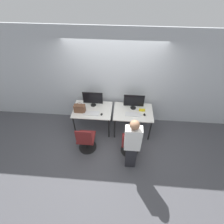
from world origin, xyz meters
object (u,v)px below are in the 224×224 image
(keyboard_right, at_px, (133,114))
(office_chair_right, at_px, (130,144))
(keyboard_left, at_px, (91,113))
(monitor_left, at_px, (93,99))
(office_chair_left, at_px, (86,140))
(person_right, at_px, (132,144))
(handbag, at_px, (80,108))
(monitor_right, at_px, (134,101))
(mouse_right, at_px, (144,115))
(mouse_left, at_px, (102,114))

(keyboard_right, xyz_separation_m, office_chair_right, (-0.05, -0.68, -0.40))
(keyboard_left, bearing_deg, monitor_left, 90.00)
(office_chair_left, xyz_separation_m, person_right, (1.16, -0.38, 0.49))
(monitor_left, bearing_deg, office_chair_left, -93.93)
(handbag, bearing_deg, monitor_right, 10.18)
(monitor_right, bearing_deg, office_chair_left, -141.95)
(keyboard_left, relative_size, mouse_right, 4.75)
(mouse_right, bearing_deg, monitor_left, 168.32)
(office_chair_left, xyz_separation_m, monitor_right, (1.20, 0.94, 0.63))
(keyboard_left, xyz_separation_m, mouse_left, (0.28, -0.02, 0.01))
(keyboard_right, relative_size, handbag, 1.43)
(office_chair_left, bearing_deg, mouse_left, 59.60)
(monitor_left, relative_size, office_chair_left, 0.62)
(monitor_right, bearing_deg, keyboard_right, -90.00)
(office_chair_right, bearing_deg, keyboard_right, 85.94)
(monitor_left, height_order, mouse_right, monitor_left)
(monitor_left, xyz_separation_m, handbag, (-0.32, -0.29, -0.13))
(keyboard_left, height_order, office_chair_left, office_chair_left)
(monitor_left, height_order, monitor_right, same)
(person_right, bearing_deg, mouse_right, 72.27)
(mouse_left, bearing_deg, monitor_left, 127.17)
(office_chair_left, xyz_separation_m, office_chair_right, (1.15, -0.02, 0.00))
(office_chair_left, relative_size, office_chair_right, 1.00)
(monitor_right, relative_size, handbag, 1.85)
(mouse_right, bearing_deg, office_chair_left, -155.84)
(keyboard_left, distance_m, office_chair_right, 1.32)
(mouse_left, distance_m, keyboard_right, 0.85)
(monitor_right, xyz_separation_m, keyboard_right, (0.00, -0.27, -0.23))
(keyboard_left, xyz_separation_m, office_chair_left, (-0.07, -0.62, -0.40))
(monitor_left, relative_size, office_chair_right, 0.62)
(monitor_right, bearing_deg, person_right, -91.69)
(office_chair_left, relative_size, handbag, 2.96)
(handbag, bearing_deg, monitor_left, 42.08)
(keyboard_right, bearing_deg, mouse_left, -174.99)
(keyboard_right, distance_m, person_right, 1.06)
(keyboard_left, xyz_separation_m, handbag, (-0.32, 0.06, 0.11))
(keyboard_left, height_order, handbag, handbag)
(monitor_right, height_order, office_chair_right, monitor_right)
(monitor_left, height_order, office_chair_left, monitor_left)
(keyboard_left, height_order, mouse_left, mouse_left)
(handbag, bearing_deg, office_chair_left, -69.38)
(keyboard_right, bearing_deg, office_chair_left, -150.82)
(monitor_right, xyz_separation_m, mouse_right, (0.30, -0.27, -0.23))
(mouse_right, bearing_deg, mouse_left, -176.17)
(office_chair_right, bearing_deg, mouse_left, 142.70)
(keyboard_left, height_order, keyboard_right, same)
(office_chair_left, height_order, office_chair_right, same)
(keyboard_right, xyz_separation_m, mouse_right, (0.30, 0.00, 0.01))
(mouse_right, height_order, handbag, handbag)
(monitor_left, bearing_deg, mouse_right, -11.68)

